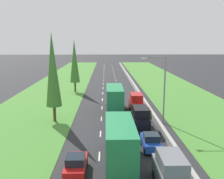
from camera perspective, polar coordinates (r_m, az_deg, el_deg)
name	(u,v)px	position (r m, az deg, el deg)	size (l,w,h in m)	color
ground_plane	(110,86)	(62.70, -0.42, 0.83)	(300.00, 300.00, 0.00)	#28282B
grass_verge_left	(59,86)	(63.75, -11.86, 0.78)	(14.00, 140.00, 0.04)	#478433
grass_verge_right	(167,86)	(64.56, 12.42, 0.88)	(14.00, 140.00, 0.04)	#478433
median_barrier	(133,84)	(62.99, 4.78, 1.23)	(0.44, 120.00, 0.85)	#9E9B93
lane_markings	(110,86)	(62.70, -0.42, 0.83)	(3.64, 116.00, 0.01)	white
grey_van_right_lane	(170,172)	(20.14, 13.07, -17.69)	(1.96, 4.90, 2.82)	slate
green_box_truck_centre_lane	(119,141)	(22.84, 1.70, -11.66)	(2.46, 9.40, 4.18)	black
blue_hatchback_right_lane	(151,141)	(26.68, 8.75, -11.50)	(1.74, 3.90, 1.72)	#1E47B7
red_hatchback_left_lane	(76,165)	(22.09, -8.15, -16.45)	(1.74, 3.90, 1.72)	red
black_van_right_lane	(140,118)	(32.28, 6.42, -6.38)	(1.96, 4.90, 2.82)	black
red_van_right_lane	(136,102)	(40.24, 5.43, -2.89)	(1.96, 4.90, 2.82)	red
blue_sedan_centre_lane	(116,124)	(31.68, 0.93, -7.76)	(1.82, 4.50, 1.64)	#1E47B7
green_box_truck_centre_lane_fourth	(114,99)	(39.09, 0.55, -2.07)	(2.46, 9.40, 4.18)	black
poplar_tree_second	(53,70)	(34.74, -13.26, 4.32)	(2.10, 2.10, 12.18)	#4C3823
poplar_tree_third	(75,61)	(54.83, -8.47, 6.34)	(2.08, 2.08, 11.33)	#4C3823
street_light_mast	(162,85)	(33.94, 11.24, 0.99)	(3.20, 0.28, 9.00)	gray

